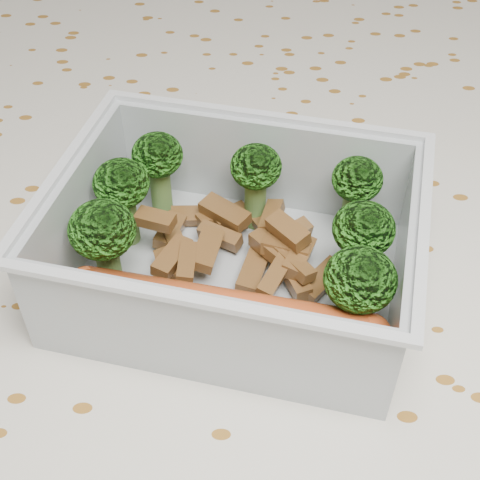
{
  "coord_description": "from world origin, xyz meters",
  "views": [
    {
      "loc": [
        0.0,
        -0.25,
        1.03
      ],
      "look_at": [
        -0.0,
        0.01,
        0.78
      ],
      "focal_mm": 50.0,
      "sensor_mm": 36.0,
      "label": 1
    }
  ],
  "objects": [
    {
      "name": "dining_table",
      "position": [
        0.0,
        0.0,
        0.67
      ],
      "size": [
        1.4,
        0.9,
        0.75
      ],
      "color": "brown",
      "rests_on": "ground"
    },
    {
      "name": "tablecloth",
      "position": [
        0.0,
        0.0,
        0.72
      ],
      "size": [
        1.46,
        0.96,
        0.19
      ],
      "color": "silver",
      "rests_on": "dining_table"
    },
    {
      "name": "lunch_container",
      "position": [
        -0.0,
        0.0,
        0.78
      ],
      "size": [
        0.22,
        0.18,
        0.07
      ],
      "color": "silver",
      "rests_on": "tablecloth"
    },
    {
      "name": "broccoli_florets",
      "position": [
        -0.0,
        0.01,
        0.8
      ],
      "size": [
        0.17,
        0.12,
        0.06
      ],
      "color": "#608C3F",
      "rests_on": "lunch_container"
    },
    {
      "name": "meat_pile",
      "position": [
        -0.0,
        0.02,
        0.77
      ],
      "size": [
        0.12,
        0.08,
        0.03
      ],
      "color": "brown",
      "rests_on": "lunch_container"
    },
    {
      "name": "sausage",
      "position": [
        -0.01,
        -0.04,
        0.78
      ],
      "size": [
        0.16,
        0.05,
        0.02
      ],
      "color": "#BF4A1F",
      "rests_on": "lunch_container"
    }
  ]
}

